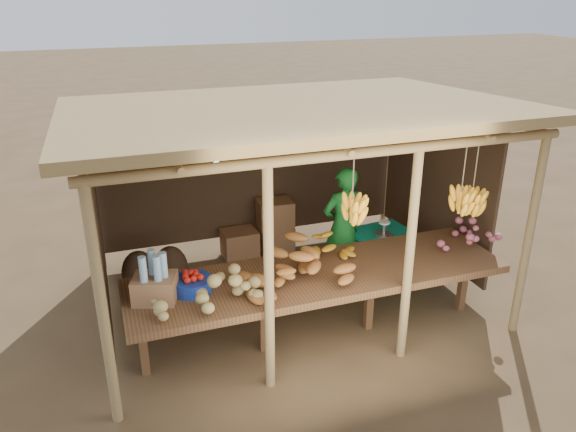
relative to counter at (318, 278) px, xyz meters
name	(u,v)px	position (x,y,z in m)	size (l,w,h in m)	color
ground	(288,295)	(0.00, 0.95, -0.74)	(60.00, 60.00, 0.00)	brown
stall_structure	(294,141)	(0.07, 0.98, 1.18)	(4.70, 3.50, 2.43)	#9E8051
counter	(318,278)	(0.00, 0.00, 0.00)	(3.90, 1.05, 0.80)	brown
potato_heap	(209,280)	(-1.15, -0.13, 0.25)	(1.12, 0.67, 0.37)	tan
sweet_potato_heap	(303,263)	(-0.20, -0.08, 0.24)	(1.14, 0.68, 0.36)	#9E5F28
onion_heap	(467,229)	(1.83, 0.10, 0.24)	(0.83, 0.50, 0.36)	#C86176
banana_pile	(330,240)	(0.27, 0.34, 0.23)	(0.52, 0.31, 0.34)	gold
tomato_basin	(192,283)	(-1.29, 0.06, 0.14)	(0.38, 0.38, 0.20)	navy
bottle_box	(154,282)	(-1.63, 0.00, 0.25)	(0.47, 0.41, 0.49)	#8B603E
vendor	(343,226)	(0.76, 1.08, 0.02)	(0.55, 0.36, 1.52)	#186F27
tarp_crate	(382,254)	(1.27, 0.96, -0.39)	(0.78, 0.70, 0.85)	brown
carton_stack	(263,232)	(0.06, 2.15, -0.41)	(1.00, 0.39, 0.75)	#8B603E
burlap_sacks	(155,267)	(-1.48, 1.74, -0.49)	(0.82, 0.43, 0.58)	#453020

